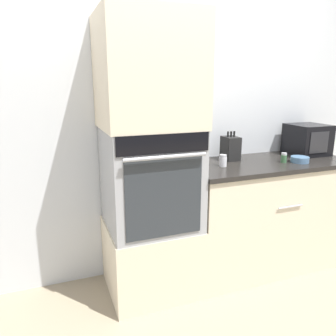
{
  "coord_description": "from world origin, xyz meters",
  "views": [
    {
      "loc": [
        -1.0,
        -1.87,
        1.56
      ],
      "look_at": [
        -0.22,
        0.21,
        0.98
      ],
      "focal_mm": 35.0,
      "sensor_mm": 36.0,
      "label": 1
    }
  ],
  "objects": [
    {
      "name": "counter_unit",
      "position": [
        0.69,
        0.3,
        0.47
      ],
      "size": [
        1.39,
        0.63,
        0.94
      ],
      "color": "beige",
      "rests_on": "ground_plane"
    },
    {
      "name": "oven_cabinet_upper",
      "position": [
        -0.33,
        0.3,
        1.63
      ],
      "size": [
        0.66,
        0.6,
        0.74
      ],
      "color": "beige",
      "rests_on": "wall_oven"
    },
    {
      "name": "oven_cabinet_base",
      "position": [
        -0.33,
        0.3,
        0.27
      ],
      "size": [
        0.66,
        0.6,
        0.53
      ],
      "color": "beige",
      "rests_on": "ground_plane"
    },
    {
      "name": "microwave",
      "position": [
        1.18,
        0.4,
        1.07
      ],
      "size": [
        0.31,
        0.32,
        0.27
      ],
      "color": "black",
      "rests_on": "counter_unit"
    },
    {
      "name": "ground_plane",
      "position": [
        0.0,
        0.0,
        0.0
      ],
      "size": [
        12.0,
        12.0,
        0.0
      ],
      "primitive_type": "plane",
      "color": "gray"
    },
    {
      "name": "condiment_jar_mid",
      "position": [
        0.77,
        0.21,
        0.98
      ],
      "size": [
        0.05,
        0.05,
        0.08
      ],
      "color": "#427047",
      "rests_on": "counter_unit"
    },
    {
      "name": "condiment_jar_near",
      "position": [
        0.25,
        0.27,
        0.98
      ],
      "size": [
        0.06,
        0.06,
        0.09
      ],
      "color": "silver",
      "rests_on": "counter_unit"
    },
    {
      "name": "bowl",
      "position": [
        0.9,
        0.17,
        0.96
      ],
      "size": [
        0.14,
        0.14,
        0.05
      ],
      "color": "#517599",
      "rests_on": "counter_unit"
    },
    {
      "name": "knife_block",
      "position": [
        0.42,
        0.45,
        1.04
      ],
      "size": [
        0.12,
        0.15,
        0.24
      ],
      "color": "black",
      "rests_on": "counter_unit"
    },
    {
      "name": "wall_oven",
      "position": [
        -0.33,
        0.3,
        0.9
      ],
      "size": [
        0.63,
        0.64,
        0.72
      ],
      "color": "#9EA0A5",
      "rests_on": "oven_cabinet_base"
    },
    {
      "name": "wall_back",
      "position": [
        0.0,
        0.63,
        1.25
      ],
      "size": [
        8.0,
        0.05,
        2.5
      ],
      "color": "silver",
      "rests_on": "ground_plane"
    }
  ]
}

